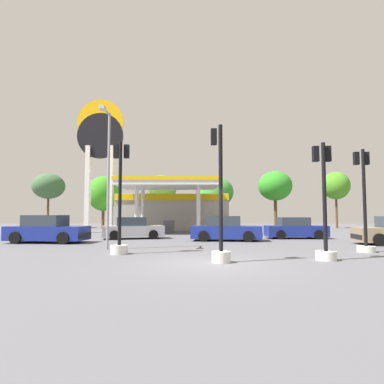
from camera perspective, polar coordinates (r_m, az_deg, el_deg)
ground_plane at (r=11.18m, az=3.13°, el=-12.28°), size 90.00×90.00×0.00m
gas_station at (r=34.12m, az=-3.26°, el=-3.12°), size 10.93×13.03×4.57m
station_pole_sign at (r=31.09m, az=-15.63°, el=7.47°), size 4.15×0.56×12.03m
car_1 at (r=20.58m, az=5.84°, el=-6.46°), size 4.43×2.30×1.53m
car_2 at (r=20.78m, az=-23.72°, el=-6.07°), size 4.55×2.29×1.58m
car_3 at (r=23.40m, az=17.42°, el=-6.10°), size 4.00×1.86×1.42m
car_4 at (r=22.44m, az=-10.20°, el=-6.31°), size 4.29×2.64×1.43m
traffic_signal_0 at (r=16.24m, az=27.67°, el=-3.31°), size 0.75×0.75×4.50m
traffic_signal_1 at (r=12.80m, az=21.95°, el=-4.31°), size 0.72×0.72×4.24m
traffic_signal_2 at (r=14.02m, az=-12.37°, el=-3.88°), size 0.71×0.71×4.68m
traffic_signal_3 at (r=11.37m, az=4.87°, el=-4.81°), size 0.65×0.68×4.75m
tree_0 at (r=41.69m, az=-23.55°, el=0.91°), size 3.66×3.66×6.34m
tree_1 at (r=38.29m, az=-15.07°, el=-0.27°), size 3.57×3.57×5.90m
tree_2 at (r=38.93m, az=-5.12°, el=0.75°), size 3.38×3.38×6.24m
tree_3 at (r=38.69m, az=3.97°, el=-0.02°), size 4.38×4.38×6.03m
tree_4 at (r=38.62m, az=14.18°, el=1.00°), size 3.80×3.80×6.52m
tree_5 at (r=41.77m, az=23.62°, el=0.99°), size 3.15×3.15×6.54m
corner_streetlamp at (r=16.00m, az=-14.42°, el=4.54°), size 0.24×1.48×6.50m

